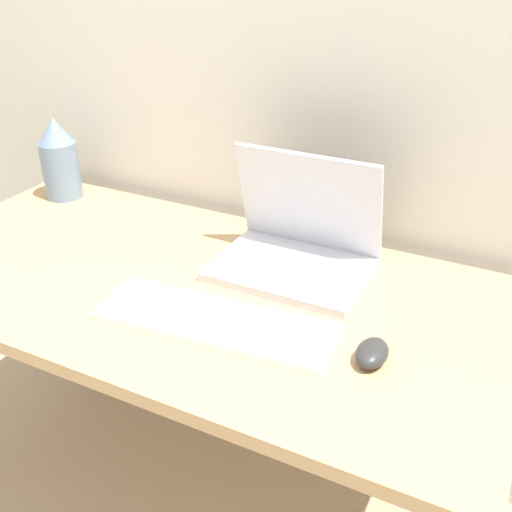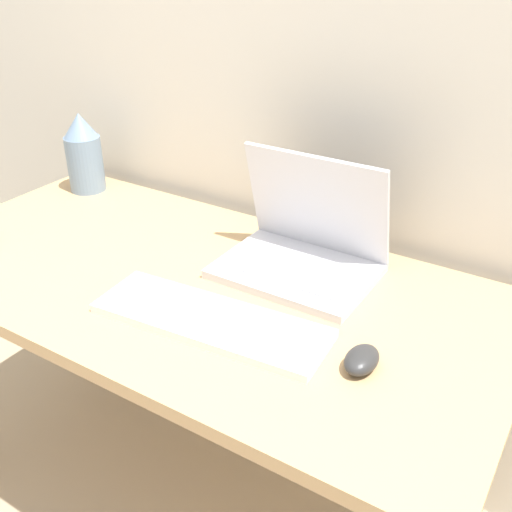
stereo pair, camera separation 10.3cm
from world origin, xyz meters
The scene contains 6 objects.
wall_back centered at (0.00, 0.75, 1.25)m, with size 6.00×0.05×2.50m.
desk centered at (0.00, 0.34, 0.64)m, with size 1.39×0.69×0.73m.
laptop centered at (0.19, 0.51, 0.78)m, with size 0.34×0.25×0.26m.
keyboard centered at (0.14, 0.22, 0.74)m, with size 0.48×0.19×0.02m.
mouse centered at (0.44, 0.26, 0.74)m, with size 0.06×0.09×0.04m.
vase centered at (-0.56, 0.59, 0.84)m, with size 0.10×0.10×0.23m.
Camera 1 is at (0.63, -0.59, 1.41)m, focal length 42.00 mm.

